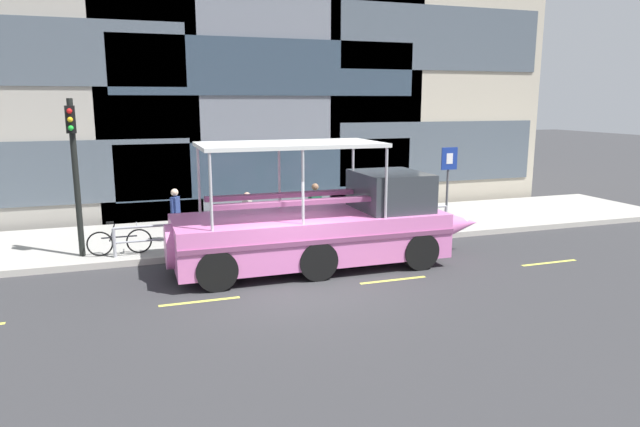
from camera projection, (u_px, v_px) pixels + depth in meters
ground_plane at (298, 286)px, 13.78m from camera, size 120.00×120.00×0.00m
sidewalk at (250, 232)px, 18.96m from camera, size 32.00×4.80×0.18m
curb_edge at (268, 251)px, 16.65m from camera, size 32.00×0.18×0.18m
lane_centreline at (302, 290)px, 13.45m from camera, size 25.80×0.12×0.01m
curb_guardrail at (296, 224)px, 17.14m from camera, size 10.49×0.09×0.85m
traffic_light_pole at (75, 163)px, 15.20m from camera, size 0.24×0.46×4.32m
parking_sign at (448, 173)px, 19.34m from camera, size 0.60×0.12×2.70m
leaned_bicycle at (120, 242)px, 15.81m from camera, size 1.74×0.46×0.96m
duck_tour_boat at (328, 226)px, 15.31m from camera, size 9.00×2.64×3.37m
pedestrian_near_bow at (391, 199)px, 18.99m from camera, size 0.27×0.46×1.65m
pedestrian_mid_left at (315, 203)px, 18.22m from camera, size 0.48×0.23×1.65m
pedestrian_mid_right at (247, 212)px, 17.26m from camera, size 0.28×0.40×1.52m
pedestrian_near_stern at (175, 210)px, 17.17m from camera, size 0.31×0.42×1.64m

